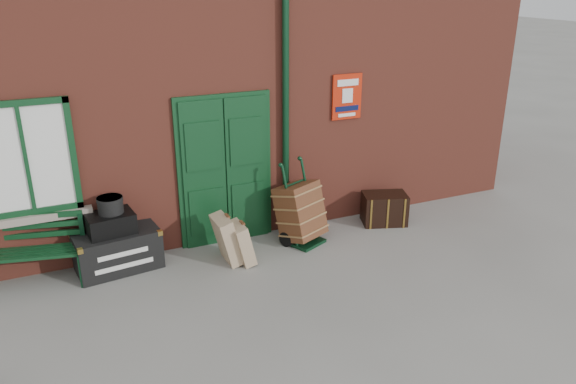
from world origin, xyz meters
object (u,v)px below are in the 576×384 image
houdini_trunk (118,250)px  porter_trolley (300,212)px  dark_trunk (384,209)px  bench (23,250)px

houdini_trunk → porter_trolley: (2.65, -0.24, 0.20)m
dark_trunk → porter_trolley: bearing=-159.0°
houdini_trunk → dark_trunk: size_ratio=1.60×
houdini_trunk → porter_trolley: size_ratio=0.90×
porter_trolley → houdini_trunk: bearing=150.4°
dark_trunk → bench: bearing=-164.3°
porter_trolley → dark_trunk: porter_trolley is taller
houdini_trunk → porter_trolley: 2.67m
bench → dark_trunk: (5.35, -0.28, -0.22)m
bench → houdini_trunk: bearing=7.6°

